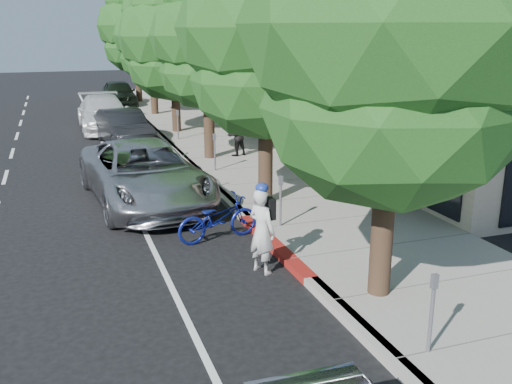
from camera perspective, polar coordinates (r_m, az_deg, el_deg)
name	(u,v)px	position (r m, az deg, el deg)	size (l,w,h in m)	color
ground	(291,265)	(12.17, 3.51, -7.29)	(120.00, 120.00, 0.00)	black
sidewalk	(263,168)	(20.03, 0.72, 2.39)	(4.60, 56.00, 0.15)	gray
curb	(199,174)	(19.38, -5.68, 1.84)	(0.30, 56.00, 0.15)	#9E998E
curb_red_segment	(274,245)	(13.00, 1.81, -5.35)	(0.32, 4.00, 0.15)	maroon
storefront_building	(327,53)	(31.57, 7.14, 13.59)	(10.00, 36.00, 7.00)	beige
street_tree_0	(395,31)	(9.82, 13.76, 15.35)	(5.18, 5.18, 7.86)	black
street_tree_1	(266,32)	(15.22, 1.02, 15.69)	(4.73, 4.73, 7.66)	black
street_tree_2	(207,39)	(20.95, -4.91, 15.03)	(4.14, 4.14, 7.13)	black
street_tree_3	(173,38)	(26.80, -8.27, 14.97)	(5.06, 5.06, 7.29)	black
street_tree_4	(151,37)	(32.70, -10.43, 15.00)	(4.18, 4.18, 6.99)	black
street_tree_5	(135,27)	(38.63, -11.97, 15.82)	(4.93, 4.93, 7.89)	black
cyclist	(262,231)	(11.50, 0.59, -3.92)	(0.65, 0.43, 1.78)	silver
bicycle	(218,218)	(13.39, -3.83, -2.65)	(0.71, 2.02, 1.06)	navy
silver_suv	(144,174)	(16.41, -11.12, 1.82)	(2.86, 6.21, 1.73)	#B2B2B7
dark_sedan	(124,128)	(24.85, -13.08, 6.26)	(1.59, 4.57, 1.51)	black
white_pickup	(104,113)	(28.94, -14.98, 7.62)	(2.31, 5.67, 1.65)	silver
dark_suv_far	(119,93)	(37.78, -13.55, 9.57)	(1.91, 4.75, 1.62)	black
pedestrian	(236,136)	(21.58, -1.97, 5.65)	(0.74, 0.58, 1.53)	black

